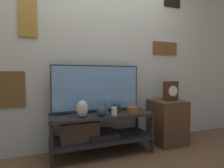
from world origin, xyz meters
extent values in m
plane|color=brown|center=(0.00, 0.00, 0.00)|extent=(12.00, 12.00, 0.00)
cube|color=beige|center=(0.00, 0.56, 1.35)|extent=(6.40, 0.06, 2.70)
cube|color=black|center=(1.24, 0.52, 2.18)|extent=(0.30, 0.02, 0.21)
cube|color=white|center=(1.24, 0.51, 2.18)|extent=(0.26, 0.01, 0.17)
cube|color=brown|center=(-1.03, 0.52, 0.83)|extent=(0.27, 0.02, 0.42)
cube|color=#2D2D33|center=(-1.03, 0.51, 0.83)|extent=(0.24, 0.01, 0.39)
cube|color=brown|center=(1.12, 0.52, 1.42)|extent=(0.44, 0.02, 0.19)
cube|color=#2D2D33|center=(1.12, 0.51, 1.42)|extent=(0.40, 0.01, 0.16)
cube|color=olive|center=(-0.85, 0.52, 1.69)|extent=(0.21, 0.02, 0.47)
cube|color=white|center=(-0.85, 0.51, 1.69)|extent=(0.17, 0.01, 0.43)
cube|color=#232326|center=(0.00, 0.27, 0.50)|extent=(1.28, 0.47, 0.03)
cube|color=#232326|center=(0.00, 0.27, 0.20)|extent=(1.28, 0.47, 0.03)
cylinder|color=#232326|center=(-0.61, 0.07, 0.26)|extent=(0.04, 0.04, 0.51)
cylinder|color=#232326|center=(0.61, 0.07, 0.26)|extent=(0.04, 0.04, 0.51)
cylinder|color=#232326|center=(-0.61, 0.48, 0.26)|extent=(0.04, 0.04, 0.51)
cylinder|color=#232326|center=(0.61, 0.48, 0.26)|extent=(0.04, 0.04, 0.51)
cube|color=black|center=(0.00, 0.27, 0.25)|extent=(0.36, 0.33, 0.07)
cube|color=#47382D|center=(-0.29, 0.27, 0.33)|extent=(0.45, 0.26, 0.23)
cylinder|color=#333338|center=(-0.35, 0.38, 0.52)|extent=(0.05, 0.05, 0.02)
cylinder|color=#333338|center=(0.28, 0.38, 0.52)|extent=(0.05, 0.05, 0.02)
cube|color=#333338|center=(-0.04, 0.38, 0.83)|extent=(1.15, 0.04, 0.59)
cube|color=#6B9ED1|center=(-0.04, 0.36, 0.83)|extent=(1.11, 0.01, 0.55)
sphere|color=#2D4251|center=(-0.05, 0.13, 0.57)|extent=(0.12, 0.12, 0.12)
ellipsoid|color=beige|center=(-0.27, 0.16, 0.61)|extent=(0.14, 0.11, 0.19)
cylinder|color=brown|center=(0.37, 0.15, 0.56)|extent=(0.16, 0.16, 0.08)
cone|color=#4C5647|center=(0.03, 0.22, 0.62)|extent=(0.08, 0.08, 0.20)
cylinder|color=beige|center=(0.10, 0.11, 0.56)|extent=(0.07, 0.07, 0.10)
cylinder|color=#2D4251|center=(0.20, 0.26, 0.54)|extent=(0.07, 0.07, 0.04)
sphere|color=#2D4251|center=(0.20, 0.26, 0.60)|extent=(0.10, 0.10, 0.10)
cube|color=#513823|center=(1.00, 0.29, 0.31)|extent=(0.44, 0.44, 0.62)
cube|color=#422819|center=(1.07, 0.30, 0.77)|extent=(0.20, 0.10, 0.28)
cylinder|color=white|center=(1.07, 0.24, 0.77)|extent=(0.15, 0.01, 0.15)
camera|label=1|loc=(-0.63, -1.82, 1.00)|focal=28.00mm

